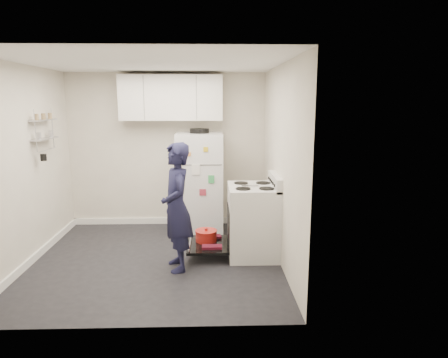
{
  "coord_description": "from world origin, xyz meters",
  "views": [
    {
      "loc": [
        0.73,
        -4.96,
        2.05
      ],
      "look_at": [
        0.89,
        0.14,
        1.05
      ],
      "focal_mm": 32.0,
      "sensor_mm": 36.0,
      "label": 1
    }
  ],
  "objects_px": {
    "refrigerator": "(200,182)",
    "electric_range": "(252,221)",
    "person": "(177,207)",
    "open_oven_door": "(207,240)"
  },
  "relations": [
    {
      "from": "electric_range",
      "to": "open_oven_door",
      "type": "height_order",
      "value": "electric_range"
    },
    {
      "from": "open_oven_door",
      "to": "refrigerator",
      "type": "height_order",
      "value": "refrigerator"
    },
    {
      "from": "electric_range",
      "to": "person",
      "type": "xyz_separation_m",
      "value": [
        -0.96,
        -0.42,
        0.32
      ]
    },
    {
      "from": "open_oven_door",
      "to": "refrigerator",
      "type": "xyz_separation_m",
      "value": [
        -0.12,
        1.06,
        0.6
      ]
    },
    {
      "from": "electric_range",
      "to": "open_oven_door",
      "type": "distance_m",
      "value": 0.66
    },
    {
      "from": "refrigerator",
      "to": "electric_range",
      "type": "bearing_deg",
      "value": -56.64
    },
    {
      "from": "open_oven_door",
      "to": "person",
      "type": "xyz_separation_m",
      "value": [
        -0.36,
        -0.47,
        0.59
      ]
    },
    {
      "from": "electric_range",
      "to": "person",
      "type": "distance_m",
      "value": 1.1
    },
    {
      "from": "refrigerator",
      "to": "person",
      "type": "relative_size",
      "value": 1.04
    },
    {
      "from": "electric_range",
      "to": "refrigerator",
      "type": "distance_m",
      "value": 1.35
    }
  ]
}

